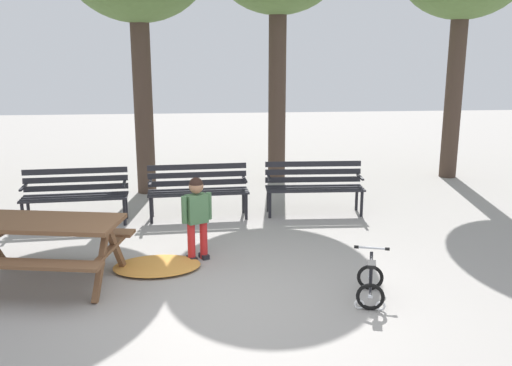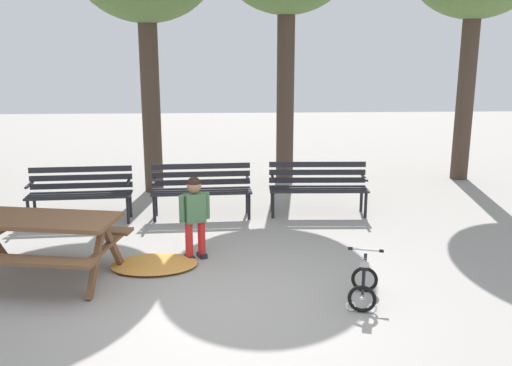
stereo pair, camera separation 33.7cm
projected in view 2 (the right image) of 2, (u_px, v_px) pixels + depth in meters
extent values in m
plane|color=gray|center=(219.00, 305.00, 6.08)|extent=(36.00, 36.00, 0.00)
cube|color=brown|center=(39.00, 220.00, 6.60)|extent=(1.91, 1.08, 0.05)
cube|color=brown|center=(16.00, 260.00, 6.14)|extent=(1.81, 0.57, 0.04)
cube|color=brown|center=(63.00, 228.00, 7.20)|extent=(1.81, 0.57, 0.04)
cube|color=brown|center=(96.00, 261.00, 6.34)|extent=(0.16, 0.57, 0.76)
cube|color=brown|center=(113.00, 246.00, 6.83)|extent=(0.16, 0.57, 0.76)
cube|color=brown|center=(104.00, 249.00, 6.57)|extent=(0.28, 1.10, 0.04)
cube|color=#232328|center=(82.00, 192.00, 9.02)|extent=(1.60, 0.17, 0.03)
cube|color=#232328|center=(80.00, 194.00, 8.90)|extent=(1.60, 0.17, 0.03)
cube|color=#232328|center=(79.00, 196.00, 8.78)|extent=(1.60, 0.17, 0.03)
cube|color=#232328|center=(77.00, 198.00, 8.67)|extent=(1.60, 0.17, 0.03)
cube|color=#232328|center=(82.00, 186.00, 9.03)|extent=(1.60, 0.14, 0.09)
cube|color=#232328|center=(81.00, 178.00, 9.00)|extent=(1.60, 0.14, 0.09)
cube|color=#232328|center=(81.00, 169.00, 8.97)|extent=(1.60, 0.14, 0.09)
cylinder|color=black|center=(128.00, 210.00, 8.82)|extent=(0.05, 0.05, 0.44)
cylinder|color=black|center=(130.00, 204.00, 9.17)|extent=(0.05, 0.05, 0.44)
cube|color=black|center=(128.00, 182.00, 8.90)|extent=(0.07, 0.40, 0.03)
cylinder|color=black|center=(28.00, 213.00, 8.66)|extent=(0.05, 0.05, 0.44)
cylinder|color=black|center=(35.00, 207.00, 9.01)|extent=(0.05, 0.05, 0.44)
cube|color=black|center=(29.00, 185.00, 8.74)|extent=(0.07, 0.40, 0.03)
cube|color=#232328|center=(202.00, 189.00, 9.25)|extent=(1.60, 0.15, 0.03)
cube|color=#232328|center=(202.00, 190.00, 9.13)|extent=(1.60, 0.15, 0.03)
cube|color=#232328|center=(202.00, 192.00, 9.02)|extent=(1.60, 0.15, 0.03)
cube|color=#232328|center=(202.00, 194.00, 8.90)|extent=(1.60, 0.15, 0.03)
cube|color=#232328|center=(201.00, 182.00, 9.26)|extent=(1.60, 0.13, 0.09)
cube|color=#232328|center=(201.00, 174.00, 9.23)|extent=(1.60, 0.13, 0.09)
cube|color=#232328|center=(201.00, 166.00, 9.20)|extent=(1.60, 0.13, 0.09)
cylinder|color=black|center=(249.00, 206.00, 9.05)|extent=(0.05, 0.05, 0.44)
cylinder|color=black|center=(247.00, 200.00, 9.39)|extent=(0.05, 0.05, 0.44)
cube|color=black|center=(248.00, 179.00, 9.12)|extent=(0.06, 0.40, 0.03)
cylinder|color=black|center=(154.00, 209.00, 8.90)|extent=(0.05, 0.05, 0.44)
cylinder|color=black|center=(156.00, 202.00, 9.25)|extent=(0.05, 0.05, 0.44)
cube|color=black|center=(154.00, 181.00, 8.98)|extent=(0.06, 0.40, 0.03)
cube|color=#232328|center=(317.00, 187.00, 9.39)|extent=(1.60, 0.13, 0.03)
cube|color=#232328|center=(318.00, 188.00, 9.27)|extent=(1.60, 0.13, 0.03)
cube|color=#232328|center=(319.00, 190.00, 9.16)|extent=(1.60, 0.13, 0.03)
cube|color=#232328|center=(320.00, 192.00, 9.04)|extent=(1.60, 0.13, 0.03)
cube|color=#232328|center=(317.00, 180.00, 9.40)|extent=(1.60, 0.10, 0.09)
cube|color=#232328|center=(317.00, 172.00, 9.37)|extent=(1.60, 0.10, 0.09)
cube|color=#232328|center=(317.00, 164.00, 9.34)|extent=(1.60, 0.10, 0.09)
cylinder|color=black|center=(366.00, 205.00, 9.12)|extent=(0.05, 0.05, 0.44)
cylinder|color=black|center=(361.00, 199.00, 9.47)|extent=(0.05, 0.05, 0.44)
cube|color=black|center=(365.00, 178.00, 9.20)|extent=(0.05, 0.40, 0.03)
cylinder|color=black|center=(273.00, 205.00, 9.10)|extent=(0.05, 0.05, 0.44)
cylinder|color=black|center=(272.00, 199.00, 9.45)|extent=(0.05, 0.05, 0.44)
cube|color=black|center=(273.00, 178.00, 9.18)|extent=(0.05, 0.40, 0.03)
cylinder|color=red|center=(202.00, 239.00, 7.39)|extent=(0.10, 0.10, 0.50)
cube|color=black|center=(202.00, 255.00, 7.44)|extent=(0.15, 0.18, 0.06)
cylinder|color=red|center=(189.00, 241.00, 7.31)|extent=(0.10, 0.10, 0.50)
cube|color=black|center=(190.00, 258.00, 7.36)|extent=(0.15, 0.18, 0.06)
cube|color=#477047|center=(195.00, 208.00, 7.25)|extent=(0.30, 0.25, 0.37)
sphere|color=#996B4C|center=(194.00, 186.00, 7.18)|extent=(0.19, 0.19, 0.19)
sphere|color=black|center=(194.00, 184.00, 7.17)|extent=(0.18, 0.18, 0.18)
cylinder|color=#477047|center=(207.00, 205.00, 7.33)|extent=(0.07, 0.07, 0.35)
cylinder|color=#477047|center=(182.00, 209.00, 7.16)|extent=(0.07, 0.07, 0.35)
torus|color=black|center=(365.00, 279.00, 6.37)|extent=(0.30, 0.12, 0.30)
cylinder|color=silver|center=(365.00, 279.00, 6.37)|extent=(0.06, 0.05, 0.04)
torus|color=black|center=(362.00, 299.00, 5.88)|extent=(0.30, 0.12, 0.30)
cylinder|color=silver|center=(362.00, 299.00, 5.88)|extent=(0.06, 0.05, 0.04)
torus|color=white|center=(351.00, 306.00, 5.93)|extent=(0.11, 0.05, 0.11)
torus|color=white|center=(372.00, 308.00, 5.88)|extent=(0.11, 0.05, 0.11)
cylinder|color=black|center=(364.00, 271.00, 6.16)|extent=(0.12, 0.30, 0.32)
cylinder|color=black|center=(364.00, 279.00, 6.02)|extent=(0.06, 0.08, 0.27)
cylinder|color=black|center=(363.00, 294.00, 5.97)|extent=(0.08, 0.20, 0.05)
cylinder|color=silver|center=(365.00, 267.00, 6.32)|extent=(0.05, 0.08, 0.32)
cylinder|color=black|center=(365.00, 263.00, 6.12)|extent=(0.12, 0.32, 0.05)
cube|color=black|center=(364.00, 266.00, 5.96)|extent=(0.13, 0.19, 0.04)
cylinder|color=silver|center=(366.00, 250.00, 6.25)|extent=(0.33, 0.12, 0.02)
cylinder|color=black|center=(350.00, 248.00, 6.29)|extent=(0.06, 0.05, 0.04)
cylinder|color=black|center=(382.00, 251.00, 6.21)|extent=(0.06, 0.05, 0.04)
ellipsoid|color=#C68438|center=(154.00, 264.00, 7.13)|extent=(1.12, 0.81, 0.07)
cylinder|color=#423328|center=(151.00, 105.00, 10.49)|extent=(0.35, 0.35, 3.31)
cylinder|color=#423328|center=(285.00, 96.00, 11.31)|extent=(0.35, 0.35, 3.49)
cylinder|color=#423328|center=(465.00, 97.00, 11.49)|extent=(0.35, 0.35, 3.42)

